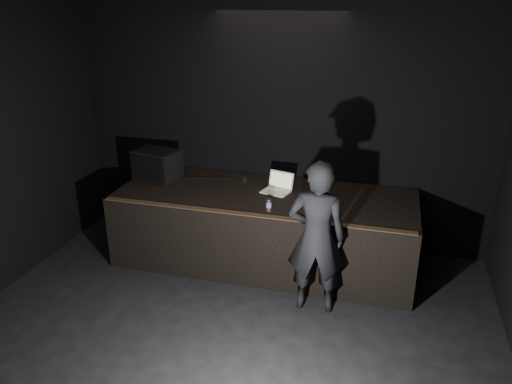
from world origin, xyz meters
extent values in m
cube|color=black|center=(0.00, 3.50, 1.75)|extent=(6.00, 0.10, 3.50)
cube|color=black|center=(0.00, 2.73, 0.50)|extent=(4.00, 1.50, 1.00)
cube|color=brown|center=(0.00, 2.02, 1.01)|extent=(3.92, 0.10, 0.01)
cube|color=black|center=(-1.67, 2.94, 1.21)|extent=(0.70, 0.56, 0.41)
cube|color=black|center=(-1.72, 2.72, 1.21)|extent=(0.57, 0.15, 0.35)
cylinder|color=black|center=(-1.08, 3.05, 1.01)|extent=(0.89, 0.17, 0.02)
cube|color=silver|center=(0.13, 2.81, 1.01)|extent=(0.41, 0.34, 0.02)
cube|color=silver|center=(0.13, 2.81, 1.02)|extent=(0.33, 0.22, 0.00)
cube|color=silver|center=(0.17, 2.97, 1.13)|extent=(0.37, 0.17, 0.23)
cube|color=#D8E041|center=(0.17, 2.96, 1.13)|extent=(0.32, 0.14, 0.19)
cylinder|color=silver|center=(0.19, 2.20, 1.08)|extent=(0.07, 0.07, 0.16)
cylinder|color=navy|center=(0.19, 2.20, 1.08)|extent=(0.07, 0.07, 0.07)
cylinder|color=#9D200E|center=(0.19, 2.20, 1.04)|extent=(0.07, 0.07, 0.01)
cylinder|color=white|center=(-0.37, 3.02, 1.05)|extent=(0.08, 0.08, 0.09)
cube|color=silver|center=(0.90, 2.32, 1.01)|extent=(0.09, 0.15, 0.03)
imported|color=black|center=(0.85, 1.78, 0.92)|extent=(0.71, 0.51, 1.84)
camera|label=1|loc=(1.54, -3.29, 3.50)|focal=35.00mm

